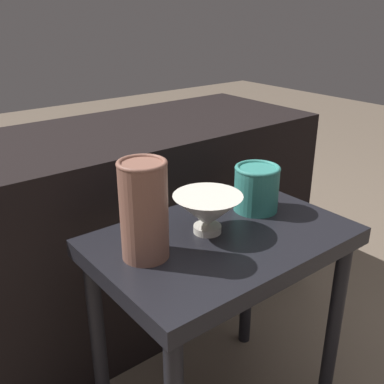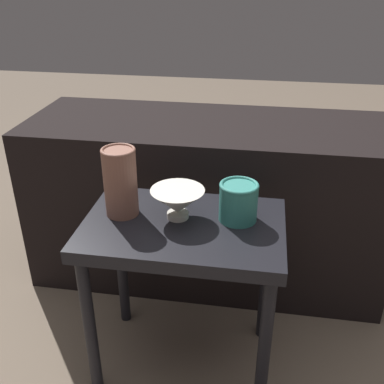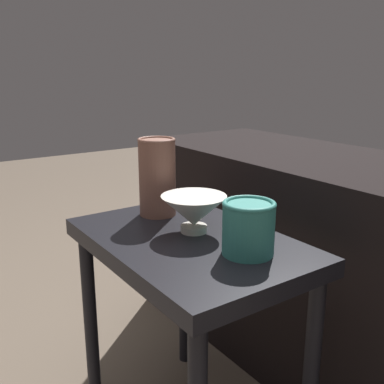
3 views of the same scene
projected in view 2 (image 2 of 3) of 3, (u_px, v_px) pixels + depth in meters
name	position (u px, v px, depth m)	size (l,w,h in m)	color
ground_plane	(185.00, 358.00, 1.53)	(8.00, 8.00, 0.00)	#6B5B4C
table	(184.00, 247.00, 1.31)	(0.57, 0.38, 0.54)	black
couch_backdrop	(206.00, 200.00, 1.83)	(1.38, 0.50, 0.66)	black
bowl	(178.00, 202.00, 1.28)	(0.16, 0.16, 0.09)	silver
vase_textured_left	(120.00, 181.00, 1.28)	(0.10, 0.10, 0.20)	brown
vase_colorful_right	(238.00, 201.00, 1.27)	(0.11, 0.11, 0.11)	teal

